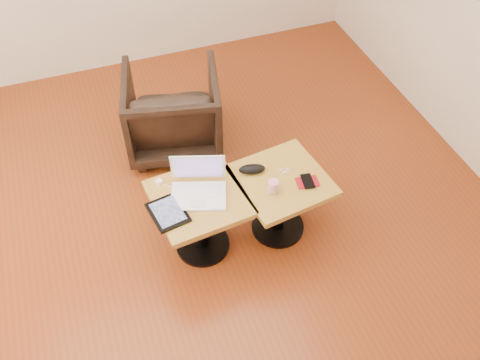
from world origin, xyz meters
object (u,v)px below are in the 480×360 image
object	(u,v)px
armchair	(173,111)
striped_cup	(273,186)
laptop	(198,187)
side_table_left	(200,210)
side_table_right	(281,192)

from	to	relation	value
armchair	striped_cup	bearing A→B (deg)	119.39
laptop	armchair	size ratio (longest dim) A/B	0.56
side_table_left	armchair	bearing A→B (deg)	78.63
side_table_right	armchair	size ratio (longest dim) A/B	0.86
side_table_left	side_table_right	distance (m)	0.52
laptop	striped_cup	xyz separation A→B (m)	(0.42, -0.14, -0.01)
side_table_left	striped_cup	distance (m)	0.47
side_table_left	armchair	distance (m)	1.02
armchair	side_table_right	bearing A→B (deg)	124.85
laptop	armchair	bearing A→B (deg)	103.26
side_table_right	armchair	bearing A→B (deg)	103.83
side_table_right	striped_cup	distance (m)	0.20
side_table_right	striped_cup	bearing A→B (deg)	-147.37
side_table_right	striped_cup	size ratio (longest dim) A/B	7.33
laptop	striped_cup	world-z (taller)	laptop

